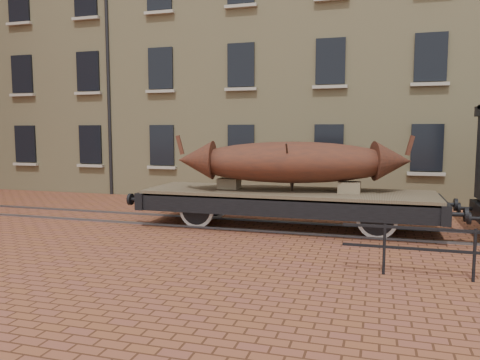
# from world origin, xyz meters

# --- Properties ---
(ground) EXTENTS (90.00, 90.00, 0.00)m
(ground) POSITION_xyz_m (0.00, 0.00, 0.00)
(ground) COLOR brown
(warehouse_cream) EXTENTS (40.00, 10.19, 14.00)m
(warehouse_cream) POSITION_xyz_m (3.00, 9.99, 7.00)
(warehouse_cream) COLOR tan
(warehouse_cream) RESTS_ON ground
(rail_track) EXTENTS (30.00, 1.52, 0.06)m
(rail_track) POSITION_xyz_m (0.00, 0.00, 0.03)
(rail_track) COLOR #59595E
(rail_track) RESTS_ON ground
(flatcar_wagon) EXTENTS (9.25, 2.51, 1.40)m
(flatcar_wagon) POSITION_xyz_m (0.34, -0.00, 0.87)
(flatcar_wagon) COLOR brown
(flatcar_wagon) RESTS_ON ground
(iron_boat) EXTENTS (6.68, 2.97, 1.60)m
(iron_boat) POSITION_xyz_m (0.49, 0.00, 1.92)
(iron_boat) COLOR #592718
(iron_boat) RESTS_ON flatcar_wagon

